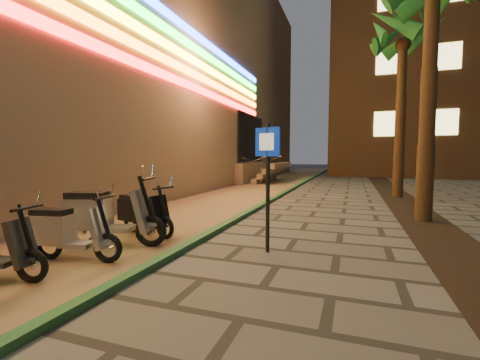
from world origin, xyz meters
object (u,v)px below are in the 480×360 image
at_px(pedestrian_sign, 268,170).
at_px(scooter_7, 65,232).
at_px(scooter_8, 103,216).
at_px(scooter_9, 141,213).

bearing_deg(pedestrian_sign, scooter_7, -132.48).
bearing_deg(pedestrian_sign, scooter_8, -147.15).
bearing_deg(scooter_8, scooter_7, -105.71).
xyz_separation_m(pedestrian_sign, scooter_9, (-2.83, 0.32, -0.96)).
height_order(scooter_7, scooter_9, same).
relative_size(scooter_8, scooter_9, 1.21).
relative_size(pedestrian_sign, scooter_8, 1.20).
xyz_separation_m(pedestrian_sign, scooter_8, (-2.92, -0.66, -0.86)).
height_order(pedestrian_sign, scooter_9, pedestrian_sign).
bearing_deg(pedestrian_sign, scooter_9, -166.39).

